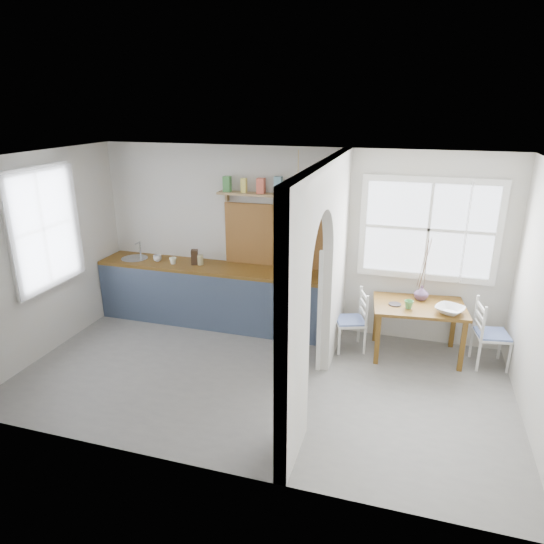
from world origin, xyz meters
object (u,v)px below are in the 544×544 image
(kettle, at_px, (296,267))
(vase, at_px, (421,293))
(chair_right, at_px, (492,334))
(dining_table, at_px, (417,330))
(chair_left, at_px, (350,320))

(kettle, height_order, vase, kettle)
(chair_right, relative_size, kettle, 3.28)
(chair_right, bearing_deg, vase, 68.57)
(chair_right, bearing_deg, kettle, 79.06)
(kettle, bearing_deg, dining_table, 9.28)
(kettle, bearing_deg, vase, 15.69)
(kettle, bearing_deg, chair_right, 10.00)
(kettle, xyz_separation_m, vase, (1.66, 0.11, -0.22))
(dining_table, height_order, chair_left, chair_left)
(chair_left, bearing_deg, chair_right, 71.82)
(dining_table, height_order, kettle, kettle)
(chair_left, height_order, kettle, kettle)
(chair_right, distance_m, vase, 0.98)
(kettle, relative_size, vase, 1.37)
(chair_right, xyz_separation_m, vase, (-0.89, 0.19, 0.37))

